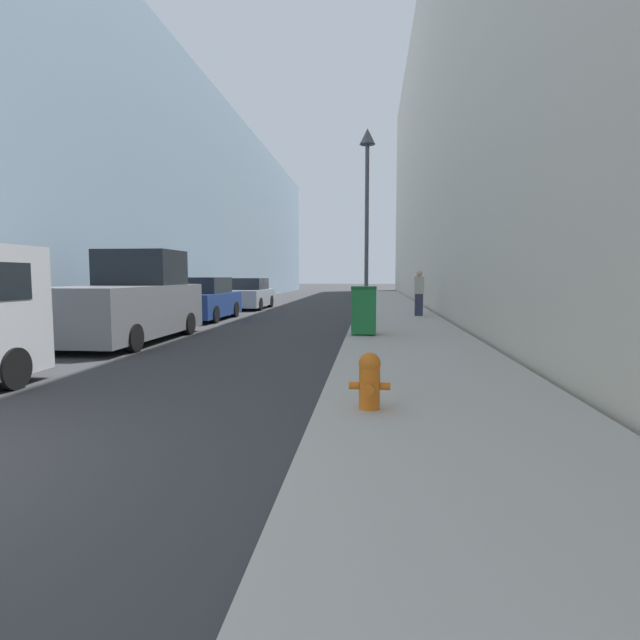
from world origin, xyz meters
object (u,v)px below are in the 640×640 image
at_px(lamppost, 367,188).
at_px(pedestrian_on_sidewalk, 419,293).
at_px(pickup_truck, 129,303).
at_px(parked_sedan_near, 205,300).
at_px(parked_sedan_far, 250,295).
at_px(trash_bin, 364,310).
at_px(fire_hydrant, 370,379).

height_order(lamppost, pedestrian_on_sidewalk, lamppost).
height_order(pickup_truck, parked_sedan_near, pickup_truck).
relative_size(parked_sedan_near, parked_sedan_far, 1.01).
height_order(trash_bin, lamppost, lamppost).
height_order(fire_hydrant, pickup_truck, pickup_truck).
height_order(lamppost, parked_sedan_near, lamppost).
bearing_deg(parked_sedan_near, trash_bin, -40.67).
relative_size(pickup_truck, pedestrian_on_sidewalk, 3.05).
bearing_deg(trash_bin, lamppost, 89.44).
xyz_separation_m(trash_bin, lamppost, (0.03, 2.93, 3.70)).
bearing_deg(pickup_truck, pedestrian_on_sidewalk, 42.37).
height_order(parked_sedan_near, parked_sedan_far, parked_sedan_near).
relative_size(trash_bin, pickup_truck, 0.24).
bearing_deg(parked_sedan_far, parked_sedan_near, -91.57).
height_order(lamppost, parked_sedan_far, lamppost).
height_order(fire_hydrant, lamppost, lamppost).
relative_size(trash_bin, parked_sedan_far, 0.29).
bearing_deg(lamppost, pedestrian_on_sidewalk, 60.42).
height_order(trash_bin, pickup_truck, pickup_truck).
height_order(fire_hydrant, parked_sedan_near, parked_sedan_near).
xyz_separation_m(lamppost, parked_sedan_far, (-6.08, 8.89, -3.76)).
xyz_separation_m(fire_hydrant, parked_sedan_far, (-6.24, 19.36, 0.25)).
bearing_deg(trash_bin, pedestrian_on_sidewalk, 72.45).
xyz_separation_m(fire_hydrant, trash_bin, (-0.19, 7.54, 0.31)).
bearing_deg(parked_sedan_far, pickup_truck, -90.32).
relative_size(lamppost, pedestrian_on_sidewalk, 3.49).
bearing_deg(fire_hydrant, pickup_truck, 133.79).
relative_size(fire_hydrant, pickup_truck, 0.12).
bearing_deg(pickup_truck, fire_hydrant, -46.21).
height_order(parked_sedan_near, pedestrian_on_sidewalk, pedestrian_on_sidewalk).
xyz_separation_m(lamppost, pedestrian_on_sidewalk, (2.03, 3.58, -3.47)).
bearing_deg(parked_sedan_near, pedestrian_on_sidewalk, 7.95).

